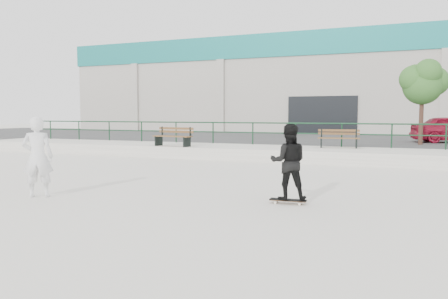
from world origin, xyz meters
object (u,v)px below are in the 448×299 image
at_px(standing_skater, 289,162).
at_px(seated_skater, 38,157).
at_px(skateboard, 288,200).
at_px(tree, 423,81).
at_px(bench_left, 173,137).
at_px(bench_right, 339,139).

distance_m(standing_skater, seated_skater, 5.70).
height_order(skateboard, seated_skater, seated_skater).
bearing_deg(skateboard, tree, 73.53).
xyz_separation_m(bench_left, seated_skater, (1.47, -9.20, 0.01)).
height_order(tree, skateboard, tree).
relative_size(tree, standing_skater, 2.39).
xyz_separation_m(skateboard, standing_skater, (0.00, 0.00, 0.83)).
bearing_deg(bench_right, standing_skater, -96.66).
bearing_deg(tree, standing_skater, -103.52).
height_order(standing_skater, seated_skater, seated_skater).
distance_m(tree, skateboard, 13.69).
bearing_deg(skateboard, standing_skater, 11.09).
height_order(bench_left, bench_right, bench_left).
distance_m(bench_right, tree, 5.29).
xyz_separation_m(bench_left, bench_right, (6.83, 1.80, -0.03)).
bearing_deg(bench_left, standing_skater, -40.12).
bearing_deg(standing_skater, bench_left, -63.13).
distance_m(bench_right, seated_skater, 12.23).
relative_size(bench_left, bench_right, 1.08).
height_order(skateboard, standing_skater, standing_skater).
height_order(bench_right, seated_skater, seated_skater).
bearing_deg(bench_left, seated_skater, -72.95).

